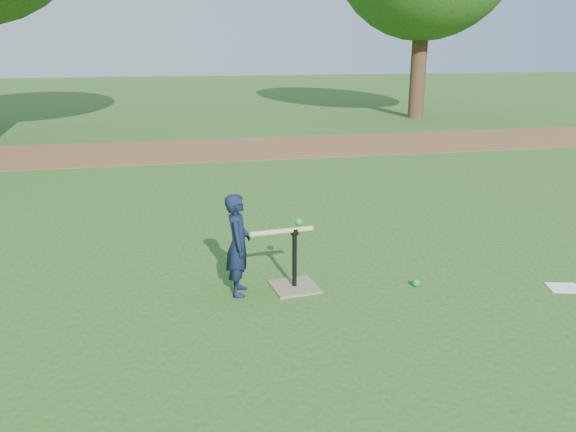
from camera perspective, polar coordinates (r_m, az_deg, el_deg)
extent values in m
plane|color=#285116|center=(5.98, 3.60, -5.58)|extent=(80.00, 80.00, 0.00)
cube|color=brown|center=(13.10, -5.34, 6.85)|extent=(24.00, 3.00, 0.01)
imported|color=black|center=(5.30, -5.09, -2.93)|extent=(0.30, 0.40, 0.99)
sphere|color=#0D993B|center=(5.73, 12.90, -6.63)|extent=(0.08, 0.08, 0.08)
cube|color=white|center=(6.19, 26.24, -6.56)|extent=(0.35, 0.30, 0.01)
cube|color=olive|center=(5.57, 0.66, -7.18)|extent=(0.47, 0.47, 0.02)
cylinder|color=black|center=(5.46, 0.67, -4.42)|extent=(0.05, 0.05, 0.55)
cylinder|color=black|center=(5.36, 0.68, -1.58)|extent=(0.08, 0.08, 0.06)
cylinder|color=tan|center=(5.31, -0.54, -1.56)|extent=(0.60, 0.11, 0.05)
sphere|color=tan|center=(5.23, -3.67, -1.91)|extent=(0.06, 0.06, 0.06)
sphere|color=#0D993B|center=(5.44, 1.12, -0.63)|extent=(0.08, 0.08, 0.08)
cylinder|color=#382316|center=(19.09, 13.13, 14.80)|extent=(0.50, 0.50, 3.42)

